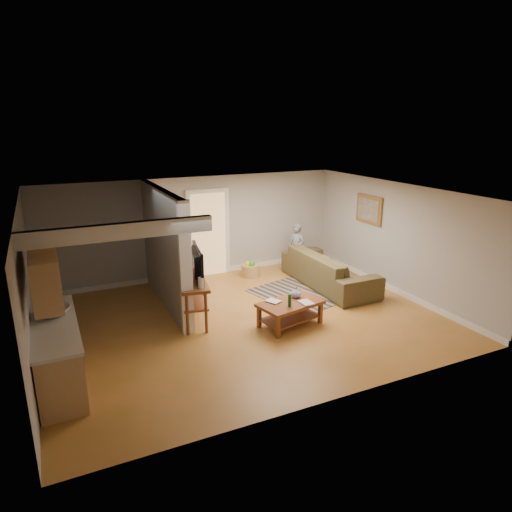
{
  "coord_description": "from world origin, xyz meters",
  "views": [
    {
      "loc": [
        -3.36,
        -7.61,
        3.82
      ],
      "look_at": [
        0.51,
        0.59,
        1.1
      ],
      "focal_mm": 32.0,
      "sensor_mm": 36.0,
      "label": 1
    }
  ],
  "objects_px": {
    "sofa": "(328,285)",
    "coffee_table": "(291,307)",
    "child": "(295,272)",
    "toy_basket": "(251,270)",
    "speaker_left": "(180,289)",
    "speaker_right": "(188,267)",
    "tv_console": "(193,283)",
    "toddler": "(196,302)"
  },
  "relations": [
    {
      "from": "coffee_table",
      "to": "child",
      "type": "xyz_separation_m",
      "value": [
        1.68,
        2.7,
        -0.37
      ]
    },
    {
      "from": "tv_console",
      "to": "toy_basket",
      "type": "distance_m",
      "value": 2.96
    },
    {
      "from": "speaker_right",
      "to": "toy_basket",
      "type": "height_order",
      "value": "speaker_right"
    },
    {
      "from": "speaker_left",
      "to": "speaker_right",
      "type": "xyz_separation_m",
      "value": [
        0.56,
        1.26,
        0.03
      ]
    },
    {
      "from": "sofa",
      "to": "speaker_right",
      "type": "relative_size",
      "value": 2.87
    },
    {
      "from": "child",
      "to": "tv_console",
      "type": "bearing_deg",
      "value": -86.49
    },
    {
      "from": "tv_console",
      "to": "child",
      "type": "distance_m",
      "value": 3.83
    },
    {
      "from": "coffee_table",
      "to": "tv_console",
      "type": "bearing_deg",
      "value": 149.66
    },
    {
      "from": "speaker_right",
      "to": "toy_basket",
      "type": "distance_m",
      "value": 1.66
    },
    {
      "from": "sofa",
      "to": "coffee_table",
      "type": "xyz_separation_m",
      "value": [
        -1.9,
        -1.52,
        0.37
      ]
    },
    {
      "from": "speaker_left",
      "to": "toddler",
      "type": "relative_size",
      "value": 0.91
    },
    {
      "from": "coffee_table",
      "to": "speaker_left",
      "type": "distance_m",
      "value": 2.36
    },
    {
      "from": "sofa",
      "to": "coffee_table",
      "type": "height_order",
      "value": "coffee_table"
    },
    {
      "from": "sofa",
      "to": "toy_basket",
      "type": "xyz_separation_m",
      "value": [
        -1.41,
        1.39,
        0.17
      ]
    },
    {
      "from": "child",
      "to": "speaker_right",
      "type": "bearing_deg",
      "value": -118.14
    },
    {
      "from": "sofa",
      "to": "child",
      "type": "bearing_deg",
      "value": 11.37
    },
    {
      "from": "speaker_left",
      "to": "toy_basket",
      "type": "distance_m",
      "value": 2.56
    },
    {
      "from": "speaker_left",
      "to": "child",
      "type": "distance_m",
      "value": 3.57
    },
    {
      "from": "child",
      "to": "toddler",
      "type": "relative_size",
      "value": 1.28
    },
    {
      "from": "toy_basket",
      "to": "sofa",
      "type": "bearing_deg",
      "value": -44.73
    },
    {
      "from": "speaker_left",
      "to": "speaker_right",
      "type": "distance_m",
      "value": 1.38
    },
    {
      "from": "speaker_right",
      "to": "toddler",
      "type": "height_order",
      "value": "speaker_right"
    },
    {
      "from": "sofa",
      "to": "tv_console",
      "type": "distance_m",
      "value": 3.67
    },
    {
      "from": "sofa",
      "to": "speaker_left",
      "type": "distance_m",
      "value": 3.63
    },
    {
      "from": "toy_basket",
      "to": "toddler",
      "type": "relative_size",
      "value": 0.46
    },
    {
      "from": "toy_basket",
      "to": "toddler",
      "type": "height_order",
      "value": "toddler"
    },
    {
      "from": "speaker_right",
      "to": "coffee_table",
      "type": "bearing_deg",
      "value": -43.56
    },
    {
      "from": "tv_console",
      "to": "toddler",
      "type": "relative_size",
      "value": 1.43
    },
    {
      "from": "sofa",
      "to": "coffee_table",
      "type": "distance_m",
      "value": 2.46
    },
    {
      "from": "child",
      "to": "toy_basket",
      "type": "bearing_deg",
      "value": -124.63
    },
    {
      "from": "tv_console",
      "to": "speaker_right",
      "type": "bearing_deg",
      "value": 85.8
    },
    {
      "from": "tv_console",
      "to": "speaker_left",
      "type": "height_order",
      "value": "tv_console"
    },
    {
      "from": "coffee_table",
      "to": "toy_basket",
      "type": "bearing_deg",
      "value": 80.39
    },
    {
      "from": "tv_console",
      "to": "child",
      "type": "height_order",
      "value": "tv_console"
    },
    {
      "from": "tv_console",
      "to": "toy_basket",
      "type": "relative_size",
      "value": 3.07
    },
    {
      "from": "tv_console",
      "to": "toy_basket",
      "type": "height_order",
      "value": "tv_console"
    },
    {
      "from": "tv_console",
      "to": "child",
      "type": "bearing_deg",
      "value": 37.88
    },
    {
      "from": "sofa",
      "to": "child",
      "type": "distance_m",
      "value": 1.19
    },
    {
      "from": "sofa",
      "to": "toddler",
      "type": "height_order",
      "value": "toddler"
    },
    {
      "from": "speaker_right",
      "to": "child",
      "type": "relative_size",
      "value": 0.75
    },
    {
      "from": "toy_basket",
      "to": "speaker_left",
      "type": "bearing_deg",
      "value": -149.75
    },
    {
      "from": "coffee_table",
      "to": "speaker_left",
      "type": "xyz_separation_m",
      "value": [
        -1.7,
        1.64,
        0.09
      ]
    }
  ]
}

